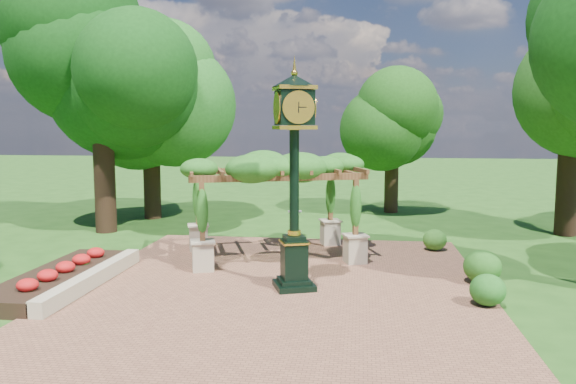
# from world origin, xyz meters

# --- Properties ---
(ground) EXTENTS (120.00, 120.00, 0.00)m
(ground) POSITION_xyz_m (0.00, 0.00, 0.00)
(ground) COLOR #1E4714
(ground) RESTS_ON ground
(brick_plaza) EXTENTS (10.00, 12.00, 0.04)m
(brick_plaza) POSITION_xyz_m (0.00, 1.00, 0.02)
(brick_plaza) COLOR brown
(brick_plaza) RESTS_ON ground
(border_wall) EXTENTS (0.35, 5.00, 0.40)m
(border_wall) POSITION_xyz_m (-4.60, 0.50, 0.20)
(border_wall) COLOR #C6B793
(border_wall) RESTS_ON ground
(flower_bed) EXTENTS (1.50, 5.00, 0.36)m
(flower_bed) POSITION_xyz_m (-5.50, 0.50, 0.18)
(flower_bed) COLOR red
(flower_bed) RESTS_ON ground
(pedestal_clock) EXTENTS (1.32, 1.32, 5.21)m
(pedestal_clock) POSITION_xyz_m (0.36, 0.90, 3.11)
(pedestal_clock) COLOR black
(pedestal_clock) RESTS_ON brick_plaza
(pergola) EXTENTS (5.78, 4.60, 3.17)m
(pergola) POSITION_xyz_m (-0.69, 4.21, 2.60)
(pergola) COLOR tan
(pergola) RESTS_ON brick_plaza
(sundial) EXTENTS (0.69, 0.69, 0.94)m
(sundial) POSITION_xyz_m (-0.40, 7.43, 0.41)
(sundial) COLOR gray
(sundial) RESTS_ON ground
(shrub_front) EXTENTS (0.87, 0.87, 0.70)m
(shrub_front) POSITION_xyz_m (4.71, 0.14, 0.39)
(shrub_front) COLOR #1D5819
(shrub_front) RESTS_ON brick_plaza
(shrub_mid) EXTENTS (1.11, 1.11, 0.84)m
(shrub_mid) POSITION_xyz_m (4.97, 1.96, 0.46)
(shrub_mid) COLOR #215517
(shrub_mid) RESTS_ON brick_plaza
(shrub_back) EXTENTS (0.91, 0.91, 0.67)m
(shrub_back) POSITION_xyz_m (4.27, 5.66, 0.37)
(shrub_back) COLOR #306A1E
(shrub_back) RESTS_ON brick_plaza
(tree_west_near) EXTENTS (5.48, 5.48, 9.70)m
(tree_west_near) POSITION_xyz_m (-7.55, 7.49, 6.67)
(tree_west_near) COLOR black
(tree_west_near) RESTS_ON ground
(tree_west_far) EXTENTS (4.71, 4.71, 7.94)m
(tree_west_far) POSITION_xyz_m (-6.97, 10.74, 5.45)
(tree_west_far) COLOR #312013
(tree_west_far) RESTS_ON ground
(tree_north) EXTENTS (3.51, 3.51, 6.83)m
(tree_north) POSITION_xyz_m (3.31, 13.82, 4.67)
(tree_north) COLOR #352415
(tree_north) RESTS_ON ground
(tree_east_far) EXTENTS (4.84, 4.84, 9.54)m
(tree_east_far) POSITION_xyz_m (9.35, 9.09, 6.54)
(tree_east_far) COLOR #311D13
(tree_east_far) RESTS_ON ground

